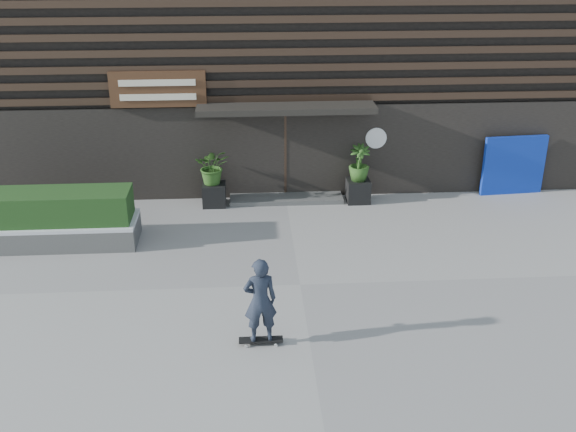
{
  "coord_description": "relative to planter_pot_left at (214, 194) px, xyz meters",
  "views": [
    {
      "loc": [
        -1.05,
        -12.15,
        6.88
      ],
      "look_at": [
        -0.18,
        1.03,
        1.1
      ],
      "focal_mm": 42.27,
      "sensor_mm": 36.0,
      "label": 1
    }
  ],
  "objects": [
    {
      "name": "snow_layer",
      "position": [
        -3.45,
        -2.09,
        0.24
      ],
      "size": [
        3.5,
        1.2,
        0.08
      ],
      "primitive_type": "cube",
      "color": "silver",
      "rests_on": "raised_bed"
    },
    {
      "name": "hedge",
      "position": [
        -3.45,
        -2.09,
        0.63
      ],
      "size": [
        3.3,
        1.0,
        0.7
      ],
      "primitive_type": "cube",
      "color": "#1A3B15",
      "rests_on": "snow_layer"
    },
    {
      "name": "entrance_step",
      "position": [
        1.9,
        0.2,
        -0.24
      ],
      "size": [
        3.0,
        0.8,
        0.12
      ],
      "primitive_type": "cube",
      "color": "#484846",
      "rests_on": "ground"
    },
    {
      "name": "building",
      "position": [
        1.9,
        5.56,
        3.69
      ],
      "size": [
        18.0,
        11.0,
        8.0
      ],
      "color": "black",
      "rests_on": "ground"
    },
    {
      "name": "planter_pot_left",
      "position": [
        0.0,
        0.0,
        0.0
      ],
      "size": [
        0.6,
        0.6,
        0.6
      ],
      "primitive_type": "cube",
      "color": "black",
      "rests_on": "ground"
    },
    {
      "name": "planter_pot_right",
      "position": [
        3.8,
        0.0,
        0.0
      ],
      "size": [
        0.6,
        0.6,
        0.6
      ],
      "primitive_type": "cube",
      "color": "black",
      "rests_on": "ground"
    },
    {
      "name": "ground",
      "position": [
        1.9,
        -4.4,
        -0.3
      ],
      "size": [
        80.0,
        80.0,
        0.0
      ],
      "primitive_type": "plane",
      "color": "#9B9893",
      "rests_on": "ground"
    },
    {
      "name": "blue_tarp",
      "position": [
        8.07,
        0.3,
        0.51
      ],
      "size": [
        1.73,
        0.26,
        1.62
      ],
      "primitive_type": "cube",
      "rotation": [
        0.0,
        0.0,
        0.08
      ],
      "color": "#0D2AAC",
      "rests_on": "ground"
    },
    {
      "name": "skateboarder",
      "position": [
        1.03,
        -6.47,
        0.58
      ],
      "size": [
        0.78,
        0.45,
        1.68
      ],
      "color": "black",
      "rests_on": "ground"
    },
    {
      "name": "bamboo_left",
      "position": [
        0.0,
        0.0,
        0.78
      ],
      "size": [
        0.86,
        0.75,
        0.96
      ],
      "primitive_type": "imported",
      "color": "#2D591E",
      "rests_on": "planter_pot_left"
    },
    {
      "name": "bamboo_right",
      "position": [
        3.8,
        0.0,
        0.78
      ],
      "size": [
        0.54,
        0.54,
        0.96
      ],
      "primitive_type": "imported",
      "color": "#2D591E",
      "rests_on": "planter_pot_right"
    },
    {
      "name": "raised_bed",
      "position": [
        -3.45,
        -2.09,
        -0.05
      ],
      "size": [
        3.5,
        1.2,
        0.5
      ],
      "primitive_type": "cube",
      "color": "#494947",
      "rests_on": "ground"
    }
  ]
}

